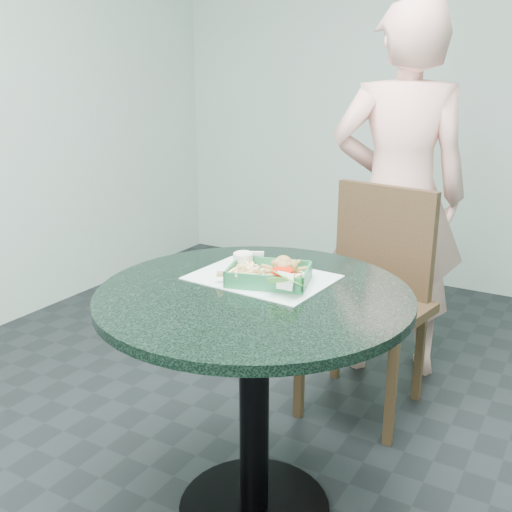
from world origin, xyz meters
The scene contains 11 objects.
floor centered at (0.00, 0.00, 0.00)m, with size 4.00×5.00×0.02m, color #303335.
wall_back centered at (0.00, 2.50, 1.40)m, with size 4.00×0.04×2.80m, color silver.
cafe_table centered at (0.00, 0.00, 0.58)m, with size 0.93×0.93×0.75m.
dining_chair centered at (0.07, 0.86, 0.53)m, with size 0.45×0.45×0.93m.
diner_person centered at (0.05, 1.21, 0.94)m, with size 0.69×0.45×1.88m, color #EAAB9D.
placemat centered at (-0.04, 0.11, 0.75)m, with size 0.41×0.31×0.00m, color #AECFC4.
food_basket centered at (0.00, 0.08, 0.77)m, with size 0.24×0.17×0.05m.
crab_sandwich centered at (0.05, 0.09, 0.80)m, with size 0.11×0.11×0.07m.
fries_pile centered at (-0.07, 0.08, 0.79)m, with size 0.11×0.12×0.04m, color #E7C480, non-canonical shape.
sauce_ramekin centered at (-0.10, 0.15, 0.80)m, with size 0.06×0.06×0.03m.
garnish_cup centered at (0.06, 0.02, 0.79)m, with size 0.11×0.11×0.04m.
Camera 1 is at (0.83, -1.41, 1.39)m, focal length 42.00 mm.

